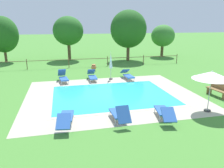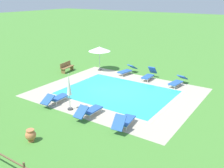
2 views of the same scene
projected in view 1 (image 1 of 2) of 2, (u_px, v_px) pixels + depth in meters
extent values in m
plane|color=#478433|center=(112.00, 95.00, 14.31)|extent=(160.00, 160.00, 0.00)
cube|color=#B2A893|center=(112.00, 95.00, 14.30)|extent=(10.97, 9.00, 0.01)
cube|color=#2DB7C6|center=(112.00, 95.00, 14.30)|extent=(7.53, 5.56, 0.01)
cube|color=#C0B59F|center=(104.00, 83.00, 17.02)|extent=(8.01, 0.24, 0.01)
cube|color=#C0B59F|center=(124.00, 112.00, 11.59)|extent=(8.01, 0.24, 0.01)
cube|color=#C0B59F|center=(166.00, 91.00, 15.15)|extent=(0.24, 5.56, 0.01)
cube|color=#C0B59F|center=(51.00, 99.00, 13.45)|extent=(0.24, 5.56, 0.01)
cube|color=#2856A8|center=(93.00, 77.00, 17.61)|extent=(0.61, 1.31, 0.07)
cube|color=#2856A8|center=(91.00, 72.00, 18.47)|extent=(0.61, 0.73, 0.55)
cube|color=silver|center=(93.00, 78.00, 17.63)|extent=(0.58, 1.28, 0.04)
cylinder|color=silver|center=(97.00, 81.00, 17.19)|extent=(0.04, 0.04, 0.28)
cylinder|color=silver|center=(90.00, 81.00, 17.09)|extent=(0.04, 0.04, 0.28)
cylinder|color=silver|center=(95.00, 78.00, 18.23)|extent=(0.04, 0.04, 0.28)
cylinder|color=silver|center=(89.00, 78.00, 18.12)|extent=(0.04, 0.04, 0.28)
cube|color=#2856A8|center=(129.00, 76.00, 17.99)|extent=(0.66, 1.33, 0.07)
cube|color=#2856A8|center=(125.00, 71.00, 18.87)|extent=(0.64, 0.80, 0.47)
cube|color=silver|center=(129.00, 77.00, 18.00)|extent=(0.63, 1.30, 0.04)
cylinder|color=silver|center=(134.00, 80.00, 17.59)|extent=(0.04, 0.04, 0.28)
cylinder|color=silver|center=(128.00, 80.00, 17.46)|extent=(0.04, 0.04, 0.28)
cylinder|color=silver|center=(129.00, 76.00, 18.62)|extent=(0.04, 0.04, 0.28)
cylinder|color=silver|center=(124.00, 77.00, 18.48)|extent=(0.04, 0.04, 0.28)
cube|color=#2856A8|center=(64.00, 79.00, 17.14)|extent=(0.77, 1.37, 0.07)
cube|color=#2856A8|center=(62.00, 73.00, 17.90)|extent=(0.68, 0.70, 0.66)
cube|color=silver|center=(64.00, 79.00, 17.15)|extent=(0.73, 1.34, 0.04)
cylinder|color=silver|center=(68.00, 82.00, 16.77)|extent=(0.04, 0.04, 0.28)
cylinder|color=silver|center=(62.00, 83.00, 16.60)|extent=(0.04, 0.04, 0.28)
cylinder|color=silver|center=(66.00, 79.00, 17.77)|extent=(0.04, 0.04, 0.28)
cylinder|color=silver|center=(60.00, 80.00, 17.59)|extent=(0.04, 0.04, 0.28)
cube|color=#2856A8|center=(162.00, 110.00, 10.98)|extent=(0.83, 1.39, 0.07)
cube|color=#2856A8|center=(169.00, 115.00, 9.95)|extent=(0.73, 0.86, 0.49)
cube|color=silver|center=(162.00, 111.00, 11.00)|extent=(0.80, 1.36, 0.04)
cylinder|color=silver|center=(155.00, 109.00, 11.55)|extent=(0.04, 0.04, 0.28)
cylinder|color=silver|center=(164.00, 109.00, 11.57)|extent=(0.04, 0.04, 0.28)
cylinder|color=silver|center=(160.00, 118.00, 10.49)|extent=(0.04, 0.04, 0.28)
cylinder|color=silver|center=(171.00, 118.00, 10.51)|extent=(0.04, 0.04, 0.28)
cube|color=#2856A8|center=(118.00, 113.00, 10.66)|extent=(0.63, 1.32, 0.07)
cube|color=#2856A8|center=(124.00, 115.00, 9.71)|extent=(0.62, 0.62, 0.68)
cube|color=silver|center=(118.00, 114.00, 10.67)|extent=(0.60, 1.29, 0.04)
cylinder|color=silver|center=(110.00, 113.00, 11.16)|extent=(0.04, 0.04, 0.28)
cylinder|color=silver|center=(119.00, 112.00, 11.28)|extent=(0.04, 0.04, 0.28)
cylinder|color=silver|center=(116.00, 122.00, 10.13)|extent=(0.04, 0.04, 0.28)
cylinder|color=silver|center=(126.00, 120.00, 10.25)|extent=(0.04, 0.04, 0.28)
cube|color=#2856A8|center=(67.00, 116.00, 10.33)|extent=(0.78, 1.37, 0.07)
cube|color=#2856A8|center=(63.00, 121.00, 9.30)|extent=(0.71, 0.85, 0.46)
cube|color=silver|center=(67.00, 117.00, 10.35)|extent=(0.75, 1.34, 0.04)
cylinder|color=silver|center=(63.00, 115.00, 10.89)|extent=(0.04, 0.04, 0.28)
cylinder|color=silver|center=(73.00, 114.00, 10.93)|extent=(0.04, 0.04, 0.28)
cylinder|color=silver|center=(60.00, 125.00, 9.83)|extent=(0.04, 0.04, 0.28)
cylinder|color=silver|center=(71.00, 124.00, 9.87)|extent=(0.04, 0.04, 0.28)
cylinder|color=#383838|center=(207.00, 110.00, 11.68)|extent=(0.36, 0.36, 0.08)
cylinder|color=#B2B5B7|center=(210.00, 92.00, 11.40)|extent=(0.04, 0.04, 2.16)
cone|color=white|center=(212.00, 75.00, 11.16)|extent=(1.96, 1.96, 0.40)
sphere|color=white|center=(212.00, 71.00, 11.10)|extent=(0.06, 0.06, 0.06)
cylinder|color=#383838|center=(111.00, 79.00, 18.23)|extent=(0.32, 0.32, 0.08)
cylinder|color=#B2B5B7|center=(111.00, 74.00, 18.11)|extent=(0.04, 0.04, 0.96)
cone|color=white|center=(111.00, 60.00, 17.80)|extent=(0.28, 0.28, 1.29)
sphere|color=white|center=(111.00, 52.00, 17.62)|extent=(0.05, 0.05, 0.05)
cube|color=olive|center=(217.00, 90.00, 13.93)|extent=(0.63, 1.54, 0.06)
cube|color=olive|center=(220.00, 86.00, 13.93)|extent=(0.24, 1.49, 0.40)
cube|color=olive|center=(209.00, 90.00, 14.56)|extent=(0.40, 0.11, 0.41)
cylinder|color=#C67547|center=(94.00, 70.00, 21.48)|extent=(0.28, 0.28, 0.08)
ellipsoid|color=#C67547|center=(94.00, 67.00, 21.40)|extent=(0.51, 0.51, 0.51)
cylinder|color=#C67547|center=(94.00, 65.00, 21.33)|extent=(0.38, 0.38, 0.06)
cylinder|color=brown|center=(27.00, 64.00, 21.91)|extent=(0.08, 0.08, 1.05)
cylinder|color=brown|center=(69.00, 63.00, 22.82)|extent=(0.08, 0.08, 1.05)
cylinder|color=brown|center=(108.00, 61.00, 23.73)|extent=(0.08, 0.08, 1.05)
cylinder|color=brown|center=(143.00, 60.00, 24.64)|extent=(0.08, 0.08, 1.05)
cylinder|color=brown|center=(177.00, 58.00, 25.54)|extent=(0.08, 0.08, 1.05)
cube|color=brown|center=(88.00, 59.00, 23.19)|extent=(20.75, 0.05, 0.05)
cylinder|color=brown|center=(128.00, 52.00, 27.09)|extent=(0.38, 0.38, 2.13)
ellipsoid|color=#235B1E|center=(128.00, 29.00, 26.34)|extent=(4.36, 4.36, 4.50)
cylinder|color=brown|center=(162.00, 50.00, 30.26)|extent=(0.38, 0.38, 1.75)
ellipsoid|color=#3D7F33|center=(163.00, 36.00, 29.73)|extent=(3.16, 3.16, 2.91)
cylinder|color=brown|center=(69.00, 51.00, 27.49)|extent=(0.39, 0.39, 2.27)
ellipsoid|color=#286623|center=(68.00, 31.00, 26.82)|extent=(3.71, 3.71, 3.51)
cylinder|color=brown|center=(6.00, 55.00, 25.84)|extent=(0.30, 0.30, 1.69)
ellipsoid|color=#235B1E|center=(3.00, 34.00, 25.18)|extent=(3.46, 3.46, 4.15)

